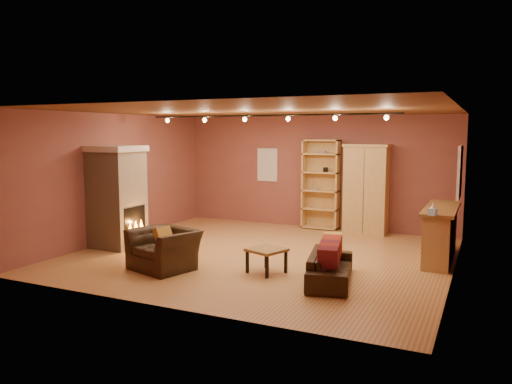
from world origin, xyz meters
The scene contains 16 objects.
floor centered at (0.00, 0.00, 0.00)m, with size 7.00×7.00×0.00m, color #A16C39.
ceiling centered at (0.00, 0.00, 2.80)m, with size 7.00×7.00×0.00m, color brown.
back_wall centered at (0.00, 3.25, 1.40)m, with size 7.00×0.02×2.80m, color brown.
left_wall centered at (-3.50, 0.00, 1.40)m, with size 0.02×6.50×2.80m, color brown.
right_wall centered at (3.50, 0.00, 1.40)m, with size 0.02×6.50×2.80m, color brown.
fireplace centered at (-3.04, -0.60, 1.06)m, with size 1.01×0.98×2.12m.
back_window centered at (-1.30, 3.23, 1.55)m, with size 0.56×0.04×0.86m, color silver.
bookcase centered at (0.21, 3.13, 1.13)m, with size 0.91×0.35×2.22m.
armoire centered at (1.36, 2.98, 1.07)m, with size 1.05×0.60×2.12m.
bar_counter centered at (3.20, 1.10, 0.51)m, with size 0.57×2.11×1.01m.
tissue_box centered at (3.15, 0.00, 1.10)m, with size 0.14×0.14×0.21m.
right_window centered at (3.47, 1.40, 1.65)m, with size 0.05×0.90×1.00m, color silver.
loveseat centered at (1.74, -1.14, 0.35)m, with size 0.80×1.70×0.71m.
armchair centered at (-1.14, -1.64, 0.47)m, with size 1.23×0.97×0.94m.
coffee_table centered at (0.60, -1.10, 0.36)m, with size 0.71×0.71×0.42m.
track_rail centered at (0.00, 0.20, 2.69)m, with size 5.20×0.09×0.13m.
Camera 1 is at (3.96, -8.72, 2.38)m, focal length 35.00 mm.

